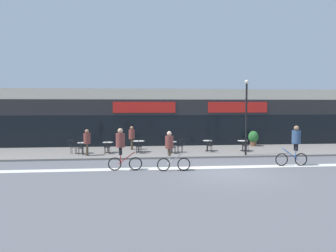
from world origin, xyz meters
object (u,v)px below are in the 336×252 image
object	(u,v)px
bistro_table_0	(82,146)
cafe_chair_5_near	(246,144)
cafe_chair_4_near	(210,145)
cafe_chair_0_side	(72,146)
cafe_chair_1_near	(107,146)
cafe_chair_3_near	(173,146)
bistro_table_4	(208,144)
pedestrian_far_end	(87,140)
cyclist_1	(295,142)
cafe_chair_3_side	(181,145)
cyclist_2	(121,146)
planter_pot	(253,138)
bistro_table_5	(243,143)
bistro_table_3	(172,145)
lamp_post	(246,111)
cafe_chair_2_near	(139,146)
cyclist_0	(170,148)
pedestrian_near_end	(132,136)
bistro_table_2	(139,144)
bistro_table_1	(108,145)
cafe_chair_0_near	(80,147)

from	to	relation	value
bistro_table_0	cafe_chair_5_near	world-z (taller)	cafe_chair_5_near
cafe_chair_4_near	cafe_chair_0_side	bearing A→B (deg)	85.50
cafe_chair_1_near	cafe_chair_3_near	distance (m)	4.30
bistro_table_4	pedestrian_far_end	world-z (taller)	pedestrian_far_end
cyclist_1	cafe_chair_5_near	bearing A→B (deg)	-72.10
bistro_table_0	cafe_chair_1_near	world-z (taller)	cafe_chair_1_near
cafe_chair_3_near	cafe_chair_3_side	bearing A→B (deg)	-51.22
bistro_table_0	cafe_chair_3_near	xyz separation A→B (m)	(5.92, -0.82, 0.01)
cafe_chair_4_near	cyclist_2	size ratio (longest dim) A/B	0.42
bistro_table_0	planter_pot	xyz separation A→B (m)	(12.59, 2.62, 0.14)
bistro_table_5	cafe_chair_3_side	size ratio (longest dim) A/B	0.79
cafe_chair_3_near	bistro_table_3	bearing A→B (deg)	-6.07
cafe_chair_0_side	cyclist_1	xyz separation A→B (m)	(12.66, -5.04, 0.64)
cafe_chair_3_near	cyclist_1	size ratio (longest dim) A/B	0.41
cafe_chair_3_side	lamp_post	distance (m)	4.78
bistro_table_5	cafe_chair_2_near	distance (m)	7.21
cafe_chair_2_near	cyclist_0	size ratio (longest dim) A/B	0.45
cyclist_1	pedestrian_near_end	xyz separation A→B (m)	(-8.80, 6.57, -0.17)
cafe_chair_2_near	cyclist_2	world-z (taller)	cyclist_2
lamp_post	pedestrian_near_end	distance (m)	8.14
cafe_chair_5_near	cafe_chair_3_side	bearing A→B (deg)	84.15
bistro_table_2	cafe_chair_3_side	distance (m)	2.86
cyclist_0	bistro_table_3	bearing A→B (deg)	82.61
cafe_chair_1_near	bistro_table_4	bearing A→B (deg)	-75.53
lamp_post	bistro_table_3	bearing A→B (deg)	160.25
bistro_table_0	cafe_chair_0_side	distance (m)	0.63
bistro_table_3	pedestrian_near_end	world-z (taller)	pedestrian_near_end
bistro_table_1	cyclist_0	world-z (taller)	cyclist_0
bistro_table_0	bistro_table_5	bearing A→B (deg)	0.52
cafe_chair_5_near	pedestrian_near_end	world-z (taller)	pedestrian_near_end
bistro_table_3	cyclist_0	bearing A→B (deg)	-97.44
bistro_table_1	cyclist_2	world-z (taller)	cyclist_2
cafe_chair_0_near	cafe_chair_1_near	size ratio (longest dim) A/B	1.00
bistro_table_4	cafe_chair_5_near	distance (m)	2.58
pedestrian_far_end	cafe_chair_2_near	bearing A→B (deg)	3.55
cyclist_2	pedestrian_far_end	xyz separation A→B (m)	(-2.30, 4.39, -0.15)
bistro_table_4	pedestrian_far_end	xyz separation A→B (m)	(-7.99, -1.27, 0.47)
bistro_table_4	cyclist_1	distance (m)	6.46
bistro_table_1	bistro_table_5	xyz separation A→B (m)	(9.24, -0.10, 0.01)
cafe_chair_1_near	cafe_chair_4_near	size ratio (longest dim) A/B	1.00
cafe_chair_5_near	planter_pot	distance (m)	3.58
bistro_table_2	pedestrian_far_end	world-z (taller)	pedestrian_far_end
pedestrian_near_end	cafe_chair_3_side	bearing A→B (deg)	153.57
bistro_table_1	cafe_chair_3_side	distance (m)	4.90
lamp_post	pedestrian_far_end	world-z (taller)	lamp_post
bistro_table_3	planter_pot	distance (m)	7.25
cafe_chair_5_near	pedestrian_far_end	bearing A→B (deg)	91.02
cafe_chair_0_side	cafe_chair_1_near	size ratio (longest dim) A/B	1.00
bistro_table_2	bistro_table_3	distance (m)	2.25
cafe_chair_0_near	cafe_chair_4_near	bearing A→B (deg)	-85.08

